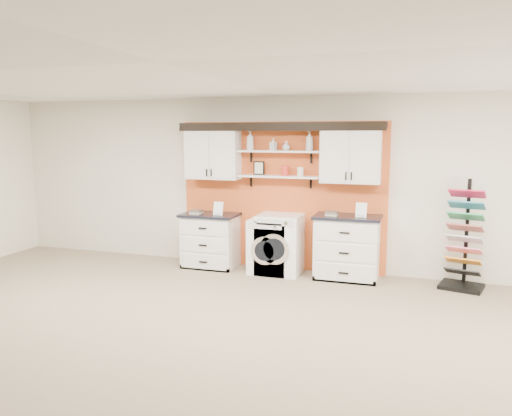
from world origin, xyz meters
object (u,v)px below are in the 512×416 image
(base_cabinet_right, at_px, (347,247))
(dryer, at_px, (280,244))
(base_cabinet_left, at_px, (211,240))
(sample_rack, at_px, (464,253))
(washer, at_px, (271,245))

(base_cabinet_right, bearing_deg, dryer, -179.82)
(base_cabinet_left, height_order, sample_rack, sample_rack)
(base_cabinet_right, bearing_deg, base_cabinet_left, 180.00)
(washer, bearing_deg, base_cabinet_right, 0.16)
(washer, distance_m, dryer, 0.16)
(base_cabinet_right, relative_size, dryer, 1.06)
(base_cabinet_right, relative_size, sample_rack, 0.64)
(base_cabinet_right, bearing_deg, sample_rack, 1.14)
(base_cabinet_left, relative_size, base_cabinet_right, 0.91)
(base_cabinet_left, distance_m, dryer, 1.20)
(base_cabinet_left, bearing_deg, dryer, -0.16)
(base_cabinet_right, height_order, sample_rack, sample_rack)
(washer, height_order, sample_rack, sample_rack)
(washer, distance_m, sample_rack, 2.87)
(washer, xyz_separation_m, dryer, (0.15, 0.00, 0.04))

